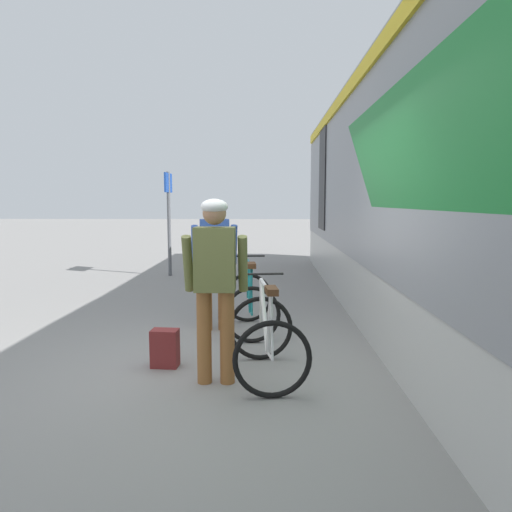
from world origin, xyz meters
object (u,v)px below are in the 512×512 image
object	(u,v)px
bicycle_near_teal	(250,302)
platform_sign_post	(169,206)
cyclist_near_in_blue	(215,253)
bicycle_far_white	(266,338)
cyclist_far_in_olive	(215,275)
backpack_on_platform	(165,348)

from	to	relation	value
bicycle_near_teal	platform_sign_post	xyz separation A→B (m)	(-2.04, 4.68, 1.22)
cyclist_near_in_blue	platform_sign_post	bearing A→B (deg)	108.82
bicycle_far_white	cyclist_far_in_olive	bearing A→B (deg)	-163.35
cyclist_far_in_olive	bicycle_near_teal	xyz separation A→B (m)	(0.26, 1.77, -0.65)
cyclist_near_in_blue	cyclist_far_in_olive	xyz separation A→B (m)	(0.21, -1.86, 0.00)
backpack_on_platform	platform_sign_post	world-z (taller)	platform_sign_post
cyclist_far_in_olive	backpack_on_platform	xyz separation A→B (m)	(-0.58, 0.42, -0.85)
cyclist_far_in_olive	bicycle_far_white	bearing A→B (deg)	16.65
cyclist_far_in_olive	backpack_on_platform	bearing A→B (deg)	144.38
bicycle_near_teal	cyclist_near_in_blue	bearing A→B (deg)	169.64
backpack_on_platform	bicycle_far_white	bearing A→B (deg)	-10.70
cyclist_near_in_blue	backpack_on_platform	world-z (taller)	cyclist_near_in_blue
backpack_on_platform	platform_sign_post	size ratio (longest dim) A/B	0.17
cyclist_near_in_blue	platform_sign_post	xyz separation A→B (m)	(-1.56, 4.59, 0.57)
cyclist_near_in_blue	backpack_on_platform	bearing A→B (deg)	-104.52
bicycle_near_teal	backpack_on_platform	distance (m)	1.61
cyclist_near_in_blue	platform_sign_post	world-z (taller)	platform_sign_post
backpack_on_platform	cyclist_far_in_olive	bearing A→B (deg)	-31.84
backpack_on_platform	platform_sign_post	bearing A→B (deg)	104.96
backpack_on_platform	cyclist_near_in_blue	bearing A→B (deg)	79.26
cyclist_far_in_olive	platform_sign_post	distance (m)	6.71
cyclist_near_in_blue	cyclist_far_in_olive	distance (m)	1.87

